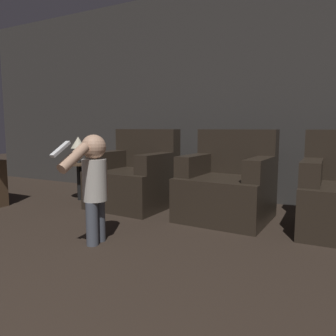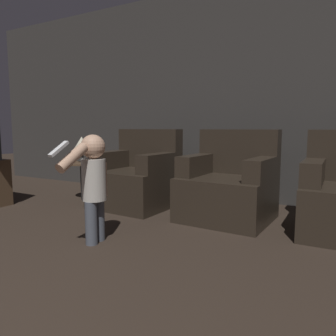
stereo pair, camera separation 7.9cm
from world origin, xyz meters
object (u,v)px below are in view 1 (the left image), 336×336
(person_toddler, at_px, (94,180))
(armchair_left, at_px, (135,179))
(armchair_middle, at_px, (227,187))
(lamp, at_px, (78,143))

(person_toddler, bearing_deg, armchair_left, 11.40)
(armchair_middle, bearing_deg, person_toddler, -117.63)
(armchair_left, distance_m, lamp, 0.87)
(lamp, bearing_deg, armchair_left, 3.66)
(armchair_left, xyz_separation_m, lamp, (-0.78, -0.05, 0.39))
(person_toddler, distance_m, lamp, 1.64)
(armchair_middle, xyz_separation_m, person_toddler, (-0.68, -1.17, 0.18))
(armchair_middle, height_order, person_toddler, armchair_middle)
(armchair_left, xyz_separation_m, person_toddler, (0.40, -1.17, 0.18))
(person_toddler, relative_size, lamp, 2.63)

